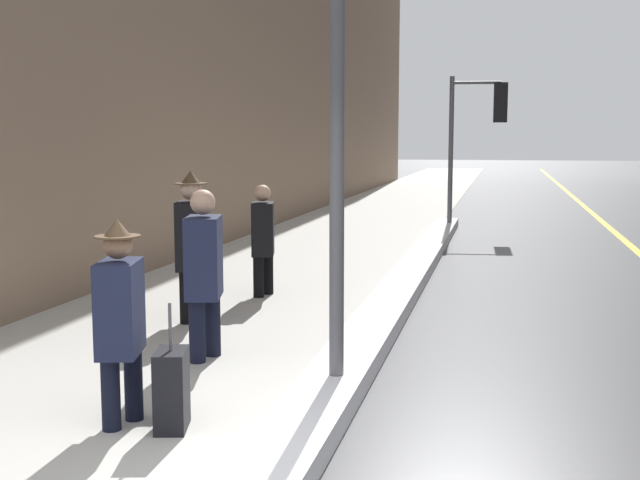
% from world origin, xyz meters
% --- Properties ---
extents(sidewalk_slab, '(4.00, 80.00, 0.01)m').
position_xyz_m(sidewalk_slab, '(-2.00, 15.00, 0.01)').
color(sidewalk_slab, '#B2AFA8').
rests_on(sidewalk_slab, ground).
extents(road_centre_stripe, '(0.16, 80.00, 0.00)m').
position_xyz_m(road_centre_stripe, '(4.00, 15.00, 0.00)').
color(road_centre_stripe, gold).
rests_on(road_centre_stripe, ground).
extents(snow_bank_curb, '(0.53, 17.24, 0.19)m').
position_xyz_m(snow_bank_curb, '(0.16, 7.04, 0.09)').
color(snow_bank_curb, white).
rests_on(snow_bank_curb, ground).
extents(lamp_post, '(0.28, 0.28, 5.39)m').
position_xyz_m(lamp_post, '(0.19, 2.03, 3.19)').
color(lamp_post, '#515156').
rests_on(lamp_post, ground).
extents(traffic_light_near, '(1.31, 0.38, 3.55)m').
position_xyz_m(traffic_light_near, '(0.96, 14.68, 2.56)').
color(traffic_light_near, '#515156').
rests_on(traffic_light_near, ground).
extents(pedestrian_in_fedora, '(0.39, 0.71, 1.55)m').
position_xyz_m(pedestrian_in_fedora, '(-1.21, 1.01, 0.84)').
color(pedestrian_in_fedora, black).
rests_on(pedestrian_in_fedora, ground).
extents(pedestrian_in_glasses, '(0.43, 0.59, 1.65)m').
position_xyz_m(pedestrian_in_glasses, '(-1.27, 2.83, 0.92)').
color(pedestrian_in_glasses, black).
rests_on(pedestrian_in_glasses, ground).
extents(pedestrian_nearside, '(0.44, 0.78, 1.76)m').
position_xyz_m(pedestrian_nearside, '(-2.00, 4.35, 0.96)').
color(pedestrian_nearside, black).
rests_on(pedestrian_nearside, ground).
extents(pedestrian_with_shoulder_bag, '(0.40, 0.73, 1.51)m').
position_xyz_m(pedestrian_with_shoulder_bag, '(-1.65, 6.00, 0.84)').
color(pedestrian_with_shoulder_bag, black).
rests_on(pedestrian_with_shoulder_bag, ground).
extents(rolling_suitcase, '(0.30, 0.40, 0.95)m').
position_xyz_m(rolling_suitcase, '(-0.82, 1.00, 0.30)').
color(rolling_suitcase, black).
rests_on(rolling_suitcase, ground).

